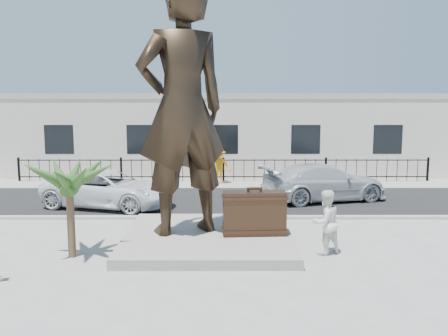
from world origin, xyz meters
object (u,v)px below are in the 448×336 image
Objects in this scene: suitcase at (254,213)px; car_white at (108,189)px; statue at (182,108)px; tourist at (325,222)px.

car_white is (-5.71, 5.20, -0.22)m from suitcase.
suitcase is 7.73m from car_white.
statue is 6.91m from car_white.
tourist reaches higher than suitcase.
suitcase reaches higher than car_white.
statue is at bearing -129.23° from car_white.
statue is 5.50m from tourist.
car_white is at bearing 134.23° from suitcase.
statue is at bearing -44.62° from tourist.
tourist reaches higher than car_white.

